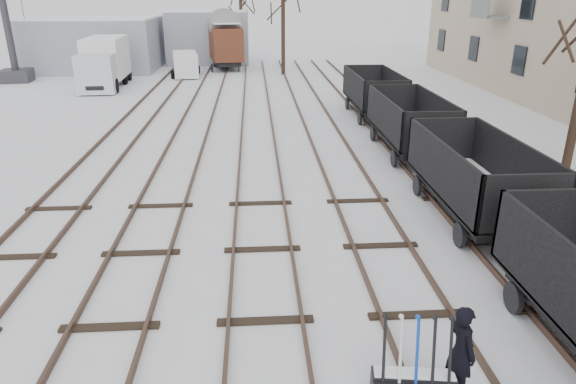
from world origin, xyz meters
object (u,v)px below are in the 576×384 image
lorry (104,62)px  panel_van (185,64)px  box_van_wagon (225,42)px  ground_frame (413,384)px  crane (12,44)px  worker (461,351)px

lorry → panel_van: bearing=39.6°
box_van_wagon → lorry: 11.12m
ground_frame → crane: (-19.28, 32.28, 2.31)m
worker → ground_frame: bearing=83.7°
panel_van → worker: bearing=-84.9°
box_van_wagon → lorry: bearing=-143.2°
crane → lorry: bearing=-28.6°
box_van_wagon → panel_van: (-2.89, -3.62, -1.25)m
ground_frame → box_van_wagon: 37.80m
lorry → box_van_wagon: bearing=43.3°
lorry → panel_van: lorry is taller
ground_frame → crane: 37.66m
crane → panel_van: bearing=1.1°
box_van_wagon → crane: (-14.66, -5.19, 0.42)m
box_van_wagon → crane: 15.56m
box_van_wagon → crane: size_ratio=0.53×
worker → crane: size_ratio=0.16×
crane → worker: bearing=-64.6°
worker → panel_van: (-8.26, 33.75, 0.11)m
ground_frame → lorry: lorry is taller
ground_frame → box_van_wagon: size_ratio=0.29×
panel_van → crane: 11.99m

